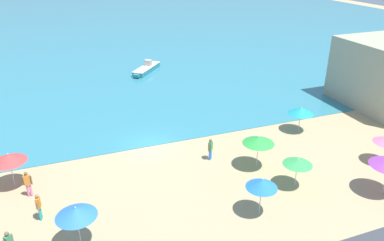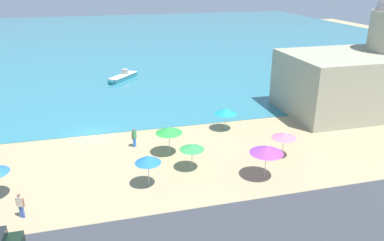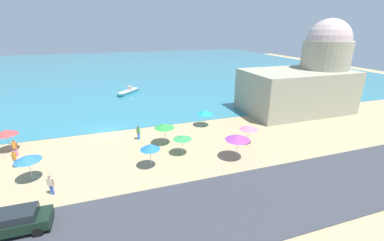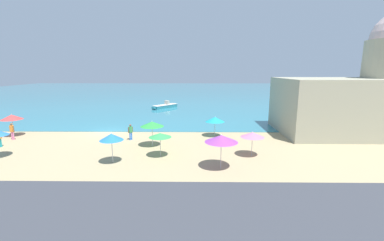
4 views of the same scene
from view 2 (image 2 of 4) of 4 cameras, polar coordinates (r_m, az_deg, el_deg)
ground_plane at (r=36.71m, az=-15.13°, el=-2.20°), size 160.00×160.00×0.00m
sea at (r=89.94m, az=-15.50°, el=11.63°), size 150.00×110.00×0.05m
beach_umbrella_1 at (r=31.03m, az=-3.53°, el=-1.47°), size 2.26×2.26×2.52m
beach_umbrella_2 at (r=26.55m, az=-6.74°, el=-5.89°), size 1.87×1.87×2.49m
beach_umbrella_5 at (r=31.67m, az=13.85°, el=-2.23°), size 2.03×2.03×2.16m
beach_umbrella_6 at (r=36.22m, az=5.16°, el=1.46°), size 2.15×2.15×2.28m
beach_umbrella_7 at (r=28.71m, az=-0.01°, el=-4.11°), size 1.92×1.92×2.13m
beach_umbrella_9 at (r=27.88m, az=11.30°, el=-4.37°), size 2.49×2.49×2.66m
bather_4 at (r=26.01m, az=-24.69°, el=-11.49°), size 0.53×0.35×1.76m
bather_5 at (r=33.19m, az=-8.81°, el=-2.45°), size 0.46×0.40×1.71m
skiff_nearshore at (r=55.01m, az=-10.46°, el=6.55°), size 4.55×5.14×1.40m
harbor_fortress at (r=45.96m, az=26.41°, el=7.53°), size 16.46×9.65×13.85m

